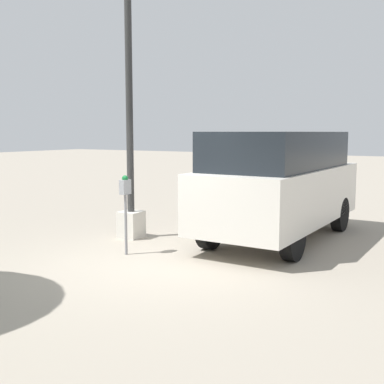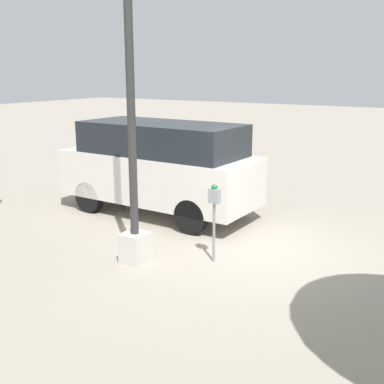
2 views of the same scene
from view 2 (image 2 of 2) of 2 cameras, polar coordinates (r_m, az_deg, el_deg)
name	(u,v)px [view 2 (image 2 of 2)]	position (r m, az deg, el deg)	size (l,w,h in m)	color
ground_plane	(250,254)	(9.17, 6.84, -7.32)	(80.00, 80.00, 0.00)	gray
parking_meter_near	(214,205)	(8.45, 2.65, -1.57)	(0.21, 0.12, 1.43)	gray
lamp_post	(133,170)	(8.30, -7.02, 2.56)	(0.44, 0.44, 5.69)	beige
parked_van	(159,165)	(11.35, -3.92, 3.20)	(4.81, 1.95, 2.19)	beige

